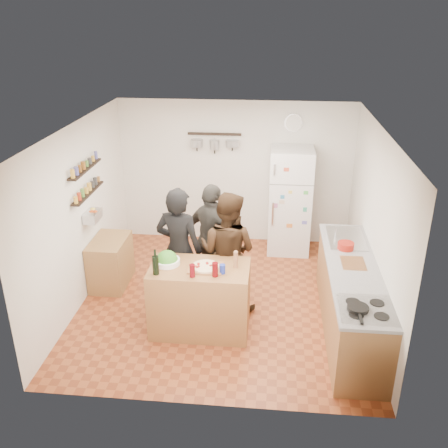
# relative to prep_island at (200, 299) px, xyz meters

# --- Properties ---
(room_shell) EXTENTS (4.20, 4.20, 4.20)m
(room_shell) POSITION_rel_prep_island_xyz_m (0.23, 1.12, 0.79)
(room_shell) COLOR brown
(room_shell) RESTS_ON ground
(prep_island) EXTENTS (1.25, 0.72, 0.91)m
(prep_island) POSITION_rel_prep_island_xyz_m (0.00, 0.00, 0.00)
(prep_island) COLOR olive
(prep_island) RESTS_ON floor
(pizza_board) EXTENTS (0.42, 0.34, 0.02)m
(pizza_board) POSITION_rel_prep_island_xyz_m (0.08, -0.02, 0.47)
(pizza_board) COLOR #915C34
(pizza_board) RESTS_ON prep_island
(pizza) EXTENTS (0.34, 0.34, 0.02)m
(pizza) POSITION_rel_prep_island_xyz_m (0.08, -0.02, 0.48)
(pizza) COLOR beige
(pizza) RESTS_ON pizza_board
(salad_bowl) EXTENTS (0.33, 0.33, 0.07)m
(salad_bowl) POSITION_rel_prep_island_xyz_m (-0.42, 0.05, 0.49)
(salad_bowl) COLOR white
(salad_bowl) RESTS_ON prep_island
(wine_bottle) EXTENTS (0.08, 0.08, 0.24)m
(wine_bottle) POSITION_rel_prep_island_xyz_m (-0.50, -0.22, 0.57)
(wine_bottle) COLOR black
(wine_bottle) RESTS_ON prep_island
(wine_glass_near) EXTENTS (0.07, 0.07, 0.16)m
(wine_glass_near) POSITION_rel_prep_island_xyz_m (-0.05, -0.24, 0.54)
(wine_glass_near) COLOR #54070E
(wine_glass_near) RESTS_ON prep_island
(wine_glass_far) EXTENTS (0.07, 0.07, 0.18)m
(wine_glass_far) POSITION_rel_prep_island_xyz_m (0.22, -0.20, 0.55)
(wine_glass_far) COLOR #4F0609
(wine_glass_far) RESTS_ON prep_island
(pepper_mill) EXTENTS (0.06, 0.06, 0.18)m
(pepper_mill) POSITION_rel_prep_island_xyz_m (0.45, 0.05, 0.55)
(pepper_mill) COLOR #925F3D
(pepper_mill) RESTS_ON prep_island
(salt_canister) EXTENTS (0.07, 0.07, 0.12)m
(salt_canister) POSITION_rel_prep_island_xyz_m (0.30, -0.12, 0.51)
(salt_canister) COLOR navy
(salt_canister) RESTS_ON prep_island
(person_left) EXTENTS (0.72, 0.55, 1.77)m
(person_left) POSITION_rel_prep_island_xyz_m (-0.35, 0.50, 0.43)
(person_left) COLOR black
(person_left) RESTS_ON floor
(person_center) EXTENTS (1.00, 0.89, 1.71)m
(person_center) POSITION_rel_prep_island_xyz_m (0.30, 0.58, 0.40)
(person_center) COLOR black
(person_center) RESTS_ON floor
(person_back) EXTENTS (1.00, 0.93, 1.65)m
(person_back) POSITION_rel_prep_island_xyz_m (0.04, 1.01, 0.37)
(person_back) COLOR #2D2B28
(person_back) RESTS_ON floor
(counter_run) EXTENTS (0.63, 2.63, 0.90)m
(counter_run) POSITION_rel_prep_island_xyz_m (1.93, 0.18, -0.01)
(counter_run) COLOR #9E7042
(counter_run) RESTS_ON floor
(stove_top) EXTENTS (0.60, 0.62, 0.02)m
(stove_top) POSITION_rel_prep_island_xyz_m (1.93, -0.77, 0.46)
(stove_top) COLOR white
(stove_top) RESTS_ON counter_run
(skillet) EXTENTS (0.23, 0.23, 0.04)m
(skillet) POSITION_rel_prep_island_xyz_m (1.83, -0.79, 0.49)
(skillet) COLOR black
(skillet) RESTS_ON stove_top
(sink) EXTENTS (0.50, 0.80, 0.03)m
(sink) POSITION_rel_prep_island_xyz_m (1.93, 1.03, 0.46)
(sink) COLOR silver
(sink) RESTS_ON counter_run
(cutting_board) EXTENTS (0.30, 0.40, 0.02)m
(cutting_board) POSITION_rel_prep_island_xyz_m (1.93, 0.29, 0.46)
(cutting_board) COLOR #925D35
(cutting_board) RESTS_ON counter_run
(red_bowl) EXTENTS (0.22, 0.22, 0.09)m
(red_bowl) POSITION_rel_prep_island_xyz_m (1.88, 0.69, 0.51)
(red_bowl) COLOR #9D1C12
(red_bowl) RESTS_ON counter_run
(fridge) EXTENTS (0.70, 0.68, 1.80)m
(fridge) POSITION_rel_prep_island_xyz_m (1.18, 2.48, 0.45)
(fridge) COLOR white
(fridge) RESTS_ON floor
(wall_clock) EXTENTS (0.30, 0.03, 0.30)m
(wall_clock) POSITION_rel_prep_island_xyz_m (1.18, 2.81, 1.69)
(wall_clock) COLOR silver
(wall_clock) RESTS_ON back_wall
(spice_shelf_lower) EXTENTS (0.12, 1.00, 0.02)m
(spice_shelf_lower) POSITION_rel_prep_island_xyz_m (-1.70, 0.93, 1.04)
(spice_shelf_lower) COLOR black
(spice_shelf_lower) RESTS_ON left_wall
(spice_shelf_upper) EXTENTS (0.12, 1.00, 0.02)m
(spice_shelf_upper) POSITION_rel_prep_island_xyz_m (-1.70, 0.93, 1.40)
(spice_shelf_upper) COLOR black
(spice_shelf_upper) RESTS_ON left_wall
(produce_basket) EXTENTS (0.18, 0.35, 0.14)m
(produce_basket) POSITION_rel_prep_island_xyz_m (-1.67, 0.93, 0.69)
(produce_basket) COLOR silver
(produce_basket) RESTS_ON left_wall
(side_table) EXTENTS (0.50, 0.80, 0.73)m
(side_table) POSITION_rel_prep_island_xyz_m (-1.51, 1.03, -0.09)
(side_table) COLOR olive
(side_table) RESTS_ON floor
(pot_rack) EXTENTS (0.90, 0.04, 0.04)m
(pot_rack) POSITION_rel_prep_island_xyz_m (-0.12, 2.73, 1.49)
(pot_rack) COLOR black
(pot_rack) RESTS_ON back_wall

